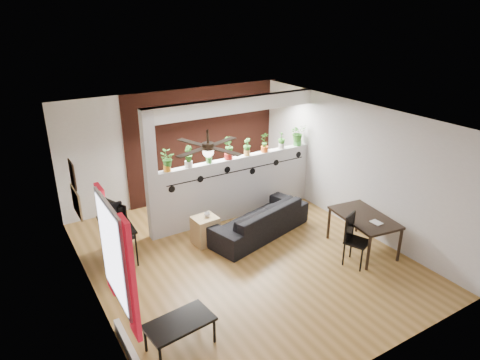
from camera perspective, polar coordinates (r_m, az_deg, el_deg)
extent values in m
cube|color=brown|center=(8.05, 0.35, -10.43)|extent=(6.30, 7.10, 0.10)
cube|color=#B7B7BA|center=(9.94, -8.81, 4.44)|extent=(6.30, 0.04, 2.90)
cube|color=#B7B7BA|center=(5.40, 17.84, -12.71)|extent=(6.30, 0.04, 2.90)
cube|color=#B7B7BA|center=(6.57, -19.61, -6.34)|extent=(0.04, 7.10, 2.90)
cube|color=#B7B7BA|center=(8.97, 14.79, 1.96)|extent=(0.04, 7.10, 2.90)
cube|color=white|center=(6.97, 0.40, 8.57)|extent=(6.30, 7.10, 0.10)
cube|color=#BCBCC1|center=(9.22, -0.29, -0.89)|extent=(3.60, 0.18, 1.35)
cube|color=silver|center=(8.67, -0.31, 9.95)|extent=(3.60, 0.18, 0.30)
cube|color=#BCBCC1|center=(8.23, -11.76, 0.41)|extent=(0.22, 0.20, 2.60)
cube|color=#9C3F2D|center=(10.21, -4.56, 5.12)|extent=(3.90, 0.05, 2.60)
cube|color=black|center=(8.99, 0.02, 1.28)|extent=(3.31, 0.01, 0.02)
cylinder|color=black|center=(8.38, -9.08, -1.23)|extent=(0.14, 0.01, 0.14)
cylinder|color=black|center=(8.57, -5.29, 0.11)|extent=(0.14, 0.01, 0.14)
cylinder|color=black|center=(8.81, -1.70, 1.39)|extent=(0.14, 0.01, 0.14)
cylinder|color=black|center=(9.17, 1.68, 1.17)|extent=(0.14, 0.01, 0.14)
cylinder|color=black|center=(9.47, 4.84, 2.32)|extent=(0.14, 0.01, 0.14)
cylinder|color=black|center=(9.81, 7.80, 3.39)|extent=(0.14, 0.01, 0.14)
cube|color=white|center=(5.42, -16.72, -9.31)|extent=(0.02, 0.95, 1.25)
cube|color=silver|center=(5.42, -16.57, -9.27)|extent=(0.04, 1.05, 1.35)
cube|color=red|center=(5.07, -14.42, -12.76)|extent=(0.06, 0.30, 1.55)
cube|color=red|center=(5.90, -17.42, -7.75)|extent=(0.06, 0.30, 1.55)
cube|color=silver|center=(6.30, -14.75, -20.63)|extent=(0.08, 1.00, 0.18)
cube|color=olive|center=(7.40, -20.97, -2.80)|extent=(0.03, 0.60, 0.45)
cube|color=#8C7259|center=(7.17, -21.43, 0.67)|extent=(0.03, 0.30, 0.40)
cube|color=black|center=(7.17, -21.47, 0.67)|extent=(0.02, 0.34, 0.44)
cylinder|color=black|center=(6.38, -4.33, 5.81)|extent=(0.04, 0.04, 0.20)
cylinder|color=black|center=(6.43, -4.29, 4.53)|extent=(0.18, 0.18, 0.10)
sphere|color=white|center=(6.45, -4.27, 3.77)|extent=(0.17, 0.17, 0.17)
cube|color=black|center=(6.67, -2.30, 5.15)|extent=(0.55, 0.29, 0.01)
cube|color=black|center=(6.65, -6.45, 4.99)|extent=(0.29, 0.55, 0.01)
cube|color=black|center=(6.20, -6.43, 3.68)|extent=(0.55, 0.29, 0.01)
cube|color=black|center=(6.21, -1.98, 3.85)|extent=(0.29, 0.55, 0.01)
cylinder|color=orange|center=(8.30, -9.69, 1.56)|extent=(0.15, 0.15, 0.12)
imported|color=#1F5919|center=(8.23, -9.78, 2.83)|extent=(0.26, 0.27, 0.31)
cylinder|color=silver|center=(8.46, -6.87, 2.13)|extent=(0.15, 0.15, 0.12)
imported|color=#1F5919|center=(8.39, -6.93, 3.44)|extent=(0.18, 0.23, 0.33)
cylinder|color=#3C8E33|center=(8.64, -4.15, 2.67)|extent=(0.12, 0.12, 0.12)
imported|color=#1F5919|center=(8.59, -4.18, 3.75)|extent=(0.21, 0.22, 0.26)
cylinder|color=red|center=(8.84, -1.55, 3.19)|extent=(0.17, 0.17, 0.12)
imported|color=#1F5919|center=(8.77, -1.57, 4.56)|extent=(0.27, 0.30, 0.36)
cylinder|color=#E6A951|center=(9.06, 0.93, 3.68)|extent=(0.13, 0.13, 0.12)
imported|color=#1F5919|center=(9.01, 0.94, 4.73)|extent=(0.17, 0.20, 0.27)
cylinder|color=orange|center=(9.30, 3.29, 4.13)|extent=(0.16, 0.16, 0.12)
imported|color=#1F5919|center=(9.24, 3.32, 5.37)|extent=(0.28, 0.25, 0.34)
cylinder|color=silver|center=(9.55, 5.54, 4.56)|extent=(0.13, 0.13, 0.12)
imported|color=#1F5919|center=(9.50, 5.58, 5.59)|extent=(0.16, 0.19, 0.28)
cylinder|color=green|center=(9.82, 7.67, 4.95)|extent=(0.18, 0.18, 0.12)
imported|color=#1F5919|center=(9.75, 7.74, 6.27)|extent=(0.29, 0.25, 0.39)
imported|color=black|center=(8.62, 2.41, -5.31)|extent=(2.27, 1.34, 0.62)
cube|color=tan|center=(8.33, -4.65, -6.69)|extent=(0.48, 0.43, 0.55)
imported|color=gray|center=(8.20, -4.41, -4.64)|extent=(0.14, 0.14, 0.09)
cube|color=black|center=(7.98, -16.20, -5.74)|extent=(0.54, 0.98, 0.04)
cylinder|color=black|center=(7.73, -16.65, -9.70)|extent=(0.03, 0.03, 0.66)
cylinder|color=black|center=(7.81, -13.62, -9.03)|extent=(0.03, 0.03, 0.66)
cylinder|color=black|center=(8.49, -18.06, -6.85)|extent=(0.03, 0.03, 0.66)
cylinder|color=black|center=(8.55, -15.30, -6.27)|extent=(0.03, 0.03, 0.66)
imported|color=black|center=(8.05, -16.58, -4.57)|extent=(0.34, 0.18, 0.20)
cylinder|color=black|center=(8.15, -15.62, -10.15)|extent=(0.55, 0.55, 0.04)
cylinder|color=black|center=(8.03, -15.79, -8.76)|extent=(0.06, 0.06, 0.46)
cube|color=black|center=(7.91, -15.98, -7.20)|extent=(0.49, 0.49, 0.07)
cube|color=black|center=(7.94, -16.78, -4.77)|extent=(0.42, 0.12, 0.50)
cube|color=black|center=(8.24, 16.27, -4.80)|extent=(0.94, 1.37, 0.05)
cylinder|color=black|center=(7.82, 16.74, -9.37)|extent=(0.05, 0.05, 0.65)
cylinder|color=black|center=(8.24, 20.51, -8.15)|extent=(0.05, 0.05, 0.65)
cylinder|color=black|center=(8.62, 11.75, -5.70)|extent=(0.05, 0.05, 0.65)
cylinder|color=black|center=(9.01, 15.40, -4.79)|extent=(0.05, 0.05, 0.65)
imported|color=gray|center=(7.99, 17.36, -5.58)|extent=(0.15, 0.20, 0.02)
cube|color=black|center=(7.85, 15.38, -7.97)|extent=(0.50, 0.50, 0.03)
cube|color=black|center=(7.78, 14.39, -6.02)|extent=(0.35, 0.17, 0.48)
cube|color=black|center=(7.79, 15.87, -10.24)|extent=(0.03, 0.03, 0.45)
cube|color=black|center=(8.05, 16.72, -9.18)|extent=(0.03, 0.03, 0.45)
cube|color=black|center=(7.76, 13.82, -8.09)|extent=(0.03, 0.03, 0.93)
cube|color=black|center=(8.02, 14.75, -7.11)|extent=(0.03, 0.03, 0.93)
cube|color=black|center=(6.03, -8.07, -18.33)|extent=(0.95, 0.60, 0.04)
cylinder|color=black|center=(5.90, -10.56, -22.41)|extent=(0.04, 0.04, 0.38)
cylinder|color=black|center=(6.19, -3.44, -19.43)|extent=(0.04, 0.04, 0.38)
cylinder|color=black|center=(6.18, -12.50, -20.08)|extent=(0.04, 0.04, 0.38)
cylinder|color=black|center=(6.46, -5.65, -17.41)|extent=(0.04, 0.04, 0.38)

